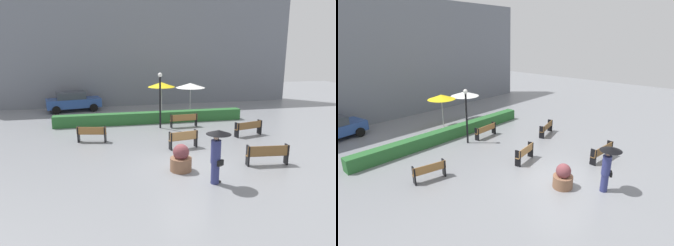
% 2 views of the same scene
% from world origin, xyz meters
% --- Properties ---
extents(ground_plane, '(60.00, 60.00, 0.00)m').
position_xyz_m(ground_plane, '(0.00, 0.00, 0.00)').
color(ground_plane, gray).
extents(bench_near_right, '(1.91, 0.52, 0.91)m').
position_xyz_m(bench_near_right, '(3.39, -0.62, 0.54)').
color(bench_near_right, brown).
rests_on(bench_near_right, ground).
extents(bench_back_row, '(1.82, 0.44, 0.86)m').
position_xyz_m(bench_back_row, '(1.59, 6.78, 0.52)').
color(bench_back_row, olive).
rests_on(bench_back_row, ground).
extents(bench_far_left, '(1.61, 0.68, 0.87)m').
position_xyz_m(bench_far_left, '(-4.20, 4.64, 0.51)').
color(bench_far_left, olive).
rests_on(bench_far_left, ground).
extents(bench_far_right, '(1.82, 0.76, 0.86)m').
position_xyz_m(bench_far_right, '(4.75, 3.95, 0.52)').
color(bench_far_right, brown).
rests_on(bench_far_right, ground).
extents(bench_mid_center, '(1.56, 0.56, 0.91)m').
position_xyz_m(bench_mid_center, '(0.40, 2.47, 0.54)').
color(bench_mid_center, '#9E7242').
rests_on(bench_mid_center, ground).
extents(pedestrian_with_umbrella, '(0.94, 0.94, 2.13)m').
position_xyz_m(pedestrian_with_umbrella, '(0.47, -1.99, 1.36)').
color(pedestrian_with_umbrella, navy).
rests_on(pedestrian_with_umbrella, ground).
extents(planter_pot, '(0.91, 0.91, 1.16)m').
position_xyz_m(planter_pot, '(-0.49, -0.42, 0.50)').
color(planter_pot, brown).
rests_on(planter_pot, ground).
extents(lamp_post, '(0.28, 0.28, 3.53)m').
position_xyz_m(lamp_post, '(0.06, 6.89, 2.19)').
color(lamp_post, black).
rests_on(lamp_post, ground).
extents(patio_umbrella_yellow, '(2.03, 2.03, 2.51)m').
position_xyz_m(patio_umbrella_yellow, '(0.90, 10.73, 2.33)').
color(patio_umbrella_yellow, silver).
rests_on(patio_umbrella_yellow, ground).
extents(patio_umbrella_white, '(2.25, 2.25, 2.38)m').
position_xyz_m(patio_umbrella_white, '(3.19, 10.83, 2.20)').
color(patio_umbrella_white, silver).
rests_on(patio_umbrella_white, ground).
extents(hedge_strip, '(12.80, 0.70, 0.76)m').
position_xyz_m(hedge_strip, '(-0.30, 8.40, 0.38)').
color(hedge_strip, '#28602D').
rests_on(hedge_strip, ground).
extents(building_facade, '(28.00, 1.20, 9.65)m').
position_xyz_m(building_facade, '(0.00, 16.00, 4.82)').
color(building_facade, slate).
rests_on(building_facade, ground).
extents(parked_car, '(4.45, 2.57, 1.57)m').
position_xyz_m(parked_car, '(-5.75, 13.89, 0.82)').
color(parked_car, '#28478C').
rests_on(parked_car, ground).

